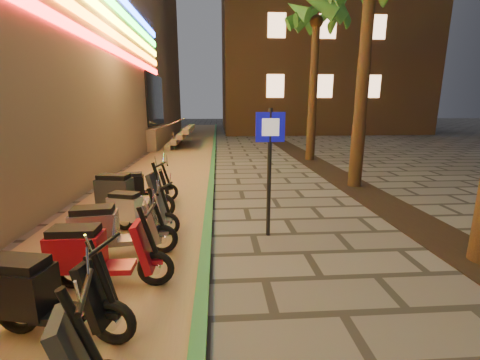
{
  "coord_description": "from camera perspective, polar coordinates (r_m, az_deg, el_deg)",
  "views": [
    {
      "loc": [
        -0.66,
        -2.52,
        2.48
      ],
      "look_at": [
        -0.28,
        2.96,
        1.2
      ],
      "focal_mm": 24.0,
      "sensor_mm": 36.0,
      "label": 1
    }
  ],
  "objects": [
    {
      "name": "scooter_4",
      "position": [
        4.2,
        -31.85,
        -16.9
      ],
      "size": [
        1.68,
        0.77,
        1.18
      ],
      "rotation": [
        0.0,
        0.0,
        -0.21
      ],
      "color": "black",
      "rests_on": "ground"
    },
    {
      "name": "apartment_block",
      "position": [
        37.22,
        12.85,
        28.44
      ],
      "size": [
        18.0,
        16.06,
        25.0
      ],
      "color": "brown",
      "rests_on": "ground"
    },
    {
      "name": "palm_d",
      "position": [
        15.52,
        13.46,
        25.69
      ],
      "size": [
        2.97,
        3.02,
        7.16
      ],
      "color": "#472D19",
      "rests_on": "ground"
    },
    {
      "name": "scooter_6",
      "position": [
        5.69,
        -21.86,
        -8.08
      ],
      "size": [
        1.69,
        0.67,
        1.18
      ],
      "rotation": [
        0.0,
        0.0,
        0.13
      ],
      "color": "black",
      "rests_on": "ground"
    },
    {
      "name": "scooter_8",
      "position": [
        7.71,
        -19.56,
        -2.15
      ],
      "size": [
        1.8,
        0.79,
        1.27
      ],
      "rotation": [
        0.0,
        0.0,
        -0.18
      ],
      "color": "black",
      "rests_on": "ground"
    },
    {
      "name": "pedestrian_sign",
      "position": [
        5.97,
        5.29,
        4.39
      ],
      "size": [
        0.54,
        0.1,
        2.44
      ],
      "rotation": [
        0.0,
        0.0,
        0.03
      ],
      "color": "black",
      "rests_on": "ground"
    },
    {
      "name": "parking_strip",
      "position": [
        12.91,
        -12.5,
        1.75
      ],
      "size": [
        3.4,
        60.0,
        0.01
      ],
      "primitive_type": "cube",
      "color": "#8C7251",
      "rests_on": "ground"
    },
    {
      "name": "scooter_7",
      "position": [
        6.72,
        -18.06,
        -5.13
      ],
      "size": [
        1.47,
        0.77,
        1.04
      ],
      "rotation": [
        0.0,
        0.0,
        -0.3
      ],
      "color": "black",
      "rests_on": "ground"
    },
    {
      "name": "planting_strip",
      "position": [
        8.99,
        24.61,
        -4.06
      ],
      "size": [
        1.2,
        40.0,
        0.02
      ],
      "primitive_type": "cube",
      "color": "black",
      "rests_on": "ground"
    },
    {
      "name": "scooter_9",
      "position": [
        8.65,
        -17.23,
        -1.0
      ],
      "size": [
        1.5,
        0.67,
        1.05
      ],
      "rotation": [
        0.0,
        0.0,
        0.2
      ],
      "color": "black",
      "rests_on": "ground"
    },
    {
      "name": "green_curb",
      "position": [
        12.76,
        -4.94,
        2.09
      ],
      "size": [
        0.18,
        60.0,
        0.1
      ],
      "primitive_type": "cube",
      "color": "#296F3A",
      "rests_on": "ground"
    },
    {
      "name": "scooter_5",
      "position": [
        4.89,
        -24.21,
        -11.87
      ],
      "size": [
        1.65,
        0.58,
        1.17
      ],
      "rotation": [
        0.0,
        0.0,
        -0.0
      ],
      "color": "black",
      "rests_on": "ground"
    }
  ]
}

